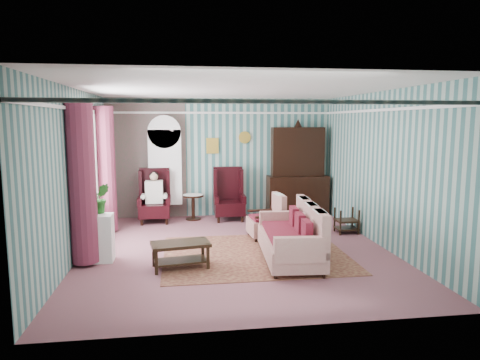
{
  "coord_description": "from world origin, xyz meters",
  "views": [
    {
      "loc": [
        -0.97,
        -7.52,
        2.34
      ],
      "look_at": [
        0.16,
        0.6,
        1.22
      ],
      "focal_mm": 32.0,
      "sensor_mm": 36.0,
      "label": 1
    }
  ],
  "objects": [
    {
      "name": "floor",
      "position": [
        0.0,
        0.0,
        0.0
      ],
      "size": [
        6.0,
        6.0,
        0.0
      ],
      "primitive_type": "plane",
      "color": "#7F4A56",
      "rests_on": "ground"
    },
    {
      "name": "room_shell",
      "position": [
        -0.62,
        0.18,
        2.01
      ],
      "size": [
        5.53,
        6.02,
        2.91
      ],
      "color": "#3C6D6C",
      "rests_on": "ground"
    },
    {
      "name": "bookcase",
      "position": [
        -1.35,
        2.84,
        1.12
      ],
      "size": [
        0.8,
        0.28,
        2.24
      ],
      "primitive_type": "cube",
      "color": "white",
      "rests_on": "floor"
    },
    {
      "name": "dresser_hutch",
      "position": [
        1.9,
        2.72,
        1.18
      ],
      "size": [
        1.5,
        0.56,
        2.36
      ],
      "primitive_type": "cube",
      "color": "black",
      "rests_on": "floor"
    },
    {
      "name": "wingback_left",
      "position": [
        -1.6,
        2.45,
        0.62
      ],
      "size": [
        0.76,
        0.8,
        1.25
      ],
      "primitive_type": "cube",
      "color": "black",
      "rests_on": "floor"
    },
    {
      "name": "wingback_right",
      "position": [
        0.15,
        2.45,
        0.62
      ],
      "size": [
        0.76,
        0.8,
        1.25
      ],
      "primitive_type": "cube",
      "color": "black",
      "rests_on": "floor"
    },
    {
      "name": "seated_woman",
      "position": [
        -1.6,
        2.45,
        0.59
      ],
      "size": [
        0.44,
        0.4,
        1.18
      ],
      "primitive_type": null,
      "color": "silver",
      "rests_on": "floor"
    },
    {
      "name": "round_side_table",
      "position": [
        -0.7,
        2.6,
        0.3
      ],
      "size": [
        0.5,
        0.5,
        0.6
      ],
      "primitive_type": "cylinder",
      "color": "black",
      "rests_on": "floor"
    },
    {
      "name": "nest_table",
      "position": [
        2.47,
        0.9,
        0.27
      ],
      "size": [
        0.45,
        0.38,
        0.54
      ],
      "primitive_type": "cube",
      "color": "black",
      "rests_on": "floor"
    },
    {
      "name": "plant_stand",
      "position": [
        -2.4,
        -0.3,
        0.4
      ],
      "size": [
        0.55,
        0.35,
        0.8
      ],
      "primitive_type": "cube",
      "color": "silver",
      "rests_on": "floor"
    },
    {
      "name": "rug",
      "position": [
        0.3,
        -0.3,
        0.01
      ],
      "size": [
        3.2,
        2.6,
        0.01
      ],
      "primitive_type": "cube",
      "color": "#511B1E",
      "rests_on": "floor"
    },
    {
      "name": "sofa",
      "position": [
        0.82,
        -0.69,
        0.5
      ],
      "size": [
        1.05,
        2.02,
        0.99
      ],
      "primitive_type": "cube",
      "rotation": [
        0.0,
        0.0,
        1.5
      ],
      "color": "#B9A990",
      "rests_on": "floor"
    },
    {
      "name": "floral_armchair",
      "position": [
        0.7,
        0.74,
        0.55
      ],
      "size": [
        0.77,
        0.79,
        1.09
      ],
      "primitive_type": "cube",
      "rotation": [
        0.0,
        0.0,
        1.65
      ],
      "color": "beige",
      "rests_on": "floor"
    },
    {
      "name": "coffee_table",
      "position": [
        -1.0,
        -0.82,
        0.21
      ],
      "size": [
        0.99,
        0.64,
        0.42
      ],
      "primitive_type": "cube",
      "rotation": [
        0.0,
        0.0,
        0.16
      ],
      "color": "black",
      "rests_on": "floor"
    },
    {
      "name": "potted_plant_a",
      "position": [
        -2.45,
        -0.4,
        1.0
      ],
      "size": [
        0.43,
        0.4,
        0.4
      ],
      "primitive_type": "imported",
      "rotation": [
        0.0,
        0.0,
        0.26
      ],
      "color": "#1A551B",
      "rests_on": "plant_stand"
    },
    {
      "name": "potted_plant_b",
      "position": [
        -2.32,
        -0.16,
        1.05
      ],
      "size": [
        0.34,
        0.31,
        0.51
      ],
      "primitive_type": "imported",
      "rotation": [
        0.0,
        0.0,
        0.34
      ],
      "color": "#2A561B",
      "rests_on": "plant_stand"
    },
    {
      "name": "potted_plant_c",
      "position": [
        -2.47,
        -0.26,
        1.01
      ],
      "size": [
        0.29,
        0.29,
        0.41
      ],
      "primitive_type": "imported",
      "rotation": [
        0.0,
        0.0,
        0.3
      ],
      "color": "#1B4816",
      "rests_on": "plant_stand"
    }
  ]
}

